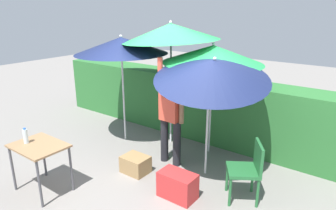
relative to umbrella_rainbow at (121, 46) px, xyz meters
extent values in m
plane|color=gray|center=(1.35, -0.60, -1.97)|extent=(24.00, 24.00, 0.00)
cube|color=#2D7033|center=(1.35, 1.14, -1.31)|extent=(8.00, 0.70, 1.31)
cylinder|color=silver|center=(0.00, 0.00, -1.06)|extent=(0.04, 0.04, 1.81)
cone|color=#19234C|center=(0.00, 0.00, 0.00)|extent=(1.82, 1.82, 0.35)
sphere|color=silver|center=(0.00, 0.00, 0.18)|extent=(0.05, 0.05, 0.05)
cylinder|color=silver|center=(0.86, 0.46, -0.93)|extent=(0.04, 0.04, 2.07)
cone|color=green|center=(0.86, 0.45, 0.27)|extent=(1.86, 1.85, 0.45)
sphere|color=silver|center=(0.86, 0.44, 0.45)|extent=(0.05, 0.05, 0.05)
cylinder|color=silver|center=(1.71, 0.55, -1.10)|extent=(0.04, 0.04, 1.73)
cone|color=green|center=(1.71, 0.55, -0.08)|extent=(1.82, 1.81, 0.35)
sphere|color=silver|center=(1.71, 0.56, 0.10)|extent=(0.05, 0.05, 0.05)
cylinder|color=silver|center=(2.07, -0.21, -1.16)|extent=(0.04, 0.04, 1.62)
cone|color=#19234C|center=(2.10, -0.19, -0.19)|extent=(1.86, 1.83, 0.86)
sphere|color=silver|center=(2.13, -0.17, -0.02)|extent=(0.05, 0.05, 0.05)
cylinder|color=black|center=(1.24, -0.25, -1.56)|extent=(0.14, 0.14, 0.82)
cylinder|color=black|center=(1.52, -0.27, -1.56)|extent=(0.14, 0.14, 0.82)
cube|color=#E04C38|center=(1.38, -0.26, -0.87)|extent=(0.37, 0.24, 0.56)
sphere|color=#8C6647|center=(1.38, -0.26, -0.48)|extent=(0.22, 0.22, 0.22)
cylinder|color=#E04C38|center=(1.15, -0.25, -0.37)|extent=(0.09, 0.09, 0.56)
cylinder|color=#8C6647|center=(1.61, -0.27, -0.89)|extent=(0.09, 0.09, 0.52)
cylinder|color=#236633|center=(2.59, -0.46, -1.75)|extent=(0.04, 0.04, 0.44)
cylinder|color=#236633|center=(2.79, -0.78, -1.75)|extent=(0.04, 0.04, 0.44)
cylinder|color=#236633|center=(2.91, -0.26, -1.75)|extent=(0.04, 0.04, 0.44)
cylinder|color=#236633|center=(3.11, -0.58, -1.75)|extent=(0.04, 0.04, 0.44)
cube|color=#236633|center=(2.85, -0.52, -1.50)|extent=(0.61, 0.61, 0.05)
cube|color=#236633|center=(3.02, -0.42, -1.28)|extent=(0.27, 0.39, 0.40)
cube|color=red|center=(2.08, -1.05, -1.77)|extent=(0.55, 0.32, 0.39)
cube|color=#9E7A4C|center=(1.10, -0.88, -1.82)|extent=(0.44, 0.35, 0.29)
cylinder|color=#4C4C51|center=(0.69, -1.86, -1.60)|extent=(0.04, 0.04, 0.73)
cylinder|color=#4C4C51|center=(-0.03, -1.86, -1.60)|extent=(0.04, 0.04, 0.73)
cylinder|color=#4C4C51|center=(0.69, -2.38, -1.60)|extent=(0.04, 0.04, 0.73)
cylinder|color=#4C4C51|center=(-0.03, -2.38, -1.60)|extent=(0.04, 0.04, 0.73)
cube|color=#99724C|center=(0.33, -2.12, -1.22)|extent=(0.80, 0.60, 0.03)
cylinder|color=silver|center=(0.13, -2.18, -1.10)|extent=(0.07, 0.07, 0.22)
cylinder|color=#2D60B7|center=(0.13, -2.18, -0.98)|extent=(0.04, 0.04, 0.02)
camera|label=1|loc=(4.30, -4.27, 0.74)|focal=32.82mm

